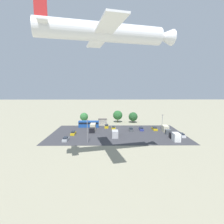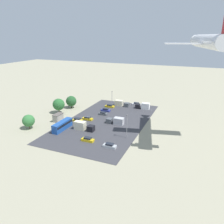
{
  "view_description": "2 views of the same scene",
  "coord_description": "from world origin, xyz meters",
  "px_view_note": "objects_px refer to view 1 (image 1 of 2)",
  "views": [
    {
      "loc": [
        3.03,
        87.27,
        21.44
      ],
      "look_at": [
        2.48,
        27.77,
        12.69
      ],
      "focal_mm": 28.0,
      "sensor_mm": 36.0,
      "label": 1
    },
    {
      "loc": [
        80.25,
        45.66,
        35.22
      ],
      "look_at": [
        2.45,
        13.24,
        5.69
      ],
      "focal_mm": 35.0,
      "sensor_mm": 36.0,
      "label": 2
    }
  ],
  "objects_px": {
    "parked_car_7": "(107,126)",
    "parked_car_0": "(66,139)",
    "parked_car_1": "(73,133)",
    "parked_truck_1": "(175,137)",
    "parked_car_4": "(114,128)",
    "parked_car_6": "(141,129)",
    "parked_truck_0": "(93,128)",
    "bus": "(89,124)",
    "parked_truck_3": "(115,133)",
    "parked_car_5": "(155,129)",
    "shed_building": "(103,122)",
    "parked_car_2": "(182,135)",
    "parked_truck_2": "(166,129)",
    "parked_car_3": "(131,130)",
    "airplane": "(109,33)"
  },
  "relations": [
    {
      "from": "parked_truck_0",
      "to": "bus",
      "type": "bearing_deg",
      "value": -69.78
    },
    {
      "from": "shed_building",
      "to": "parked_car_2",
      "type": "distance_m",
      "value": 43.09
    },
    {
      "from": "parked_car_0",
      "to": "parked_truck_1",
      "type": "bearing_deg",
      "value": -179.82
    },
    {
      "from": "parked_truck_0",
      "to": "airplane",
      "type": "xyz_separation_m",
      "value": [
        -8.3,
        40.82,
        31.96
      ]
    },
    {
      "from": "parked_car_2",
      "to": "parked_truck_1",
      "type": "distance_m",
      "value": 7.02
    },
    {
      "from": "parked_car_4",
      "to": "parked_truck_3",
      "type": "distance_m",
      "value": 13.42
    },
    {
      "from": "parked_car_0",
      "to": "airplane",
      "type": "height_order",
      "value": "airplane"
    },
    {
      "from": "parked_car_7",
      "to": "parked_truck_2",
      "type": "height_order",
      "value": "parked_truck_2"
    },
    {
      "from": "bus",
      "to": "parked_truck_3",
      "type": "height_order",
      "value": "bus"
    },
    {
      "from": "parked_car_2",
      "to": "parked_truck_1",
      "type": "bearing_deg",
      "value": -133.59
    },
    {
      "from": "bus",
      "to": "parked_car_3",
      "type": "relative_size",
      "value": 2.58
    },
    {
      "from": "bus",
      "to": "parked_truck_0",
      "type": "distance_m",
      "value": 8.2
    },
    {
      "from": "parked_car_2",
      "to": "parked_car_3",
      "type": "distance_m",
      "value": 23.01
    },
    {
      "from": "bus",
      "to": "parked_car_4",
      "type": "height_order",
      "value": "bus"
    },
    {
      "from": "shed_building",
      "to": "parked_car_7",
      "type": "relative_size",
      "value": 1.13
    },
    {
      "from": "parked_car_2",
      "to": "parked_car_4",
      "type": "relative_size",
      "value": 1.03
    },
    {
      "from": "parked_car_6",
      "to": "parked_truck_0",
      "type": "height_order",
      "value": "parked_truck_0"
    },
    {
      "from": "parked_truck_1",
      "to": "airplane",
      "type": "bearing_deg",
      "value": -135.64
    },
    {
      "from": "parked_car_4",
      "to": "parked_car_6",
      "type": "xyz_separation_m",
      "value": [
        -13.59,
        2.6,
        0.03
      ]
    },
    {
      "from": "parked_truck_1",
      "to": "parked_car_5",
      "type": "bearing_deg",
      "value": 103.23
    },
    {
      "from": "bus",
      "to": "parked_car_0",
      "type": "height_order",
      "value": "bus"
    },
    {
      "from": "parked_car_1",
      "to": "parked_car_7",
      "type": "relative_size",
      "value": 1.03
    },
    {
      "from": "parked_car_6",
      "to": "parked_car_7",
      "type": "xyz_separation_m",
      "value": [
        17.17,
        -5.57,
        0.04
      ]
    },
    {
      "from": "parked_car_1",
      "to": "parked_truck_3",
      "type": "xyz_separation_m",
      "value": [
        -18.64,
        3.39,
        0.71
      ]
    },
    {
      "from": "parked_car_0",
      "to": "parked_truck_1",
      "type": "relative_size",
      "value": 0.63
    },
    {
      "from": "parked_car_7",
      "to": "parked_truck_1",
      "type": "xyz_separation_m",
      "value": [
        -27.91,
        21.75,
        0.78
      ]
    },
    {
      "from": "parked_car_0",
      "to": "parked_car_5",
      "type": "height_order",
      "value": "parked_car_5"
    },
    {
      "from": "parked_truck_1",
      "to": "parked_truck_2",
      "type": "distance_m",
      "value": 12.07
    },
    {
      "from": "parked_car_3",
      "to": "parked_car_4",
      "type": "distance_m",
      "value": 9.21
    },
    {
      "from": "parked_car_5",
      "to": "airplane",
      "type": "height_order",
      "value": "airplane"
    },
    {
      "from": "parked_car_1",
      "to": "parked_truck_2",
      "type": "xyz_separation_m",
      "value": [
        -42.78,
        -3.31,
        0.73
      ]
    },
    {
      "from": "parked_car_3",
      "to": "parked_car_5",
      "type": "bearing_deg",
      "value": 8.02
    },
    {
      "from": "shed_building",
      "to": "parked_car_6",
      "type": "bearing_deg",
      "value": 144.84
    },
    {
      "from": "bus",
      "to": "parked_truck_1",
      "type": "xyz_separation_m",
      "value": [
        -37.32,
        22.91,
        -0.34
      ]
    },
    {
      "from": "bus",
      "to": "parked_truck_3",
      "type": "bearing_deg",
      "value": 37.36
    },
    {
      "from": "parked_car_0",
      "to": "parked_car_1",
      "type": "distance_m",
      "value": 8.97
    },
    {
      "from": "parked_car_7",
      "to": "parked_car_0",
      "type": "bearing_deg",
      "value": -125.86
    },
    {
      "from": "bus",
      "to": "parked_car_2",
      "type": "bearing_deg",
      "value": 67.02
    },
    {
      "from": "parked_car_3",
      "to": "parked_car_7",
      "type": "xyz_separation_m",
      "value": [
        12.07,
        -6.55,
        0.1
      ]
    },
    {
      "from": "shed_building",
      "to": "parked_car_6",
      "type": "relative_size",
      "value": 1.08
    },
    {
      "from": "parked_car_2",
      "to": "parked_car_5",
      "type": "bearing_deg",
      "value": 126.57
    },
    {
      "from": "bus",
      "to": "parked_car_7",
      "type": "xyz_separation_m",
      "value": [
        -9.4,
        1.16,
        -1.11
      ]
    },
    {
      "from": "bus",
      "to": "parked_car_5",
      "type": "bearing_deg",
      "value": 79.73
    },
    {
      "from": "parked_car_6",
      "to": "parked_truck_3",
      "type": "bearing_deg",
      "value": 39.32
    },
    {
      "from": "parked_car_1",
      "to": "parked_car_5",
      "type": "xyz_separation_m",
      "value": [
        -38.6,
        -8.11,
        -0.02
      ]
    },
    {
      "from": "bus",
      "to": "parked_car_3",
      "type": "distance_m",
      "value": 22.85
    },
    {
      "from": "parked_car_0",
      "to": "parked_car_4",
      "type": "xyz_separation_m",
      "value": [
        -19.4,
        -18.91,
        0.02
      ]
    },
    {
      "from": "parked_car_4",
      "to": "parked_truck_0",
      "type": "distance_m",
      "value": 10.79
    },
    {
      "from": "shed_building",
      "to": "parked_truck_1",
      "type": "height_order",
      "value": "parked_truck_1"
    },
    {
      "from": "parked_car_0",
      "to": "parked_car_7",
      "type": "relative_size",
      "value": 1.02
    }
  ]
}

